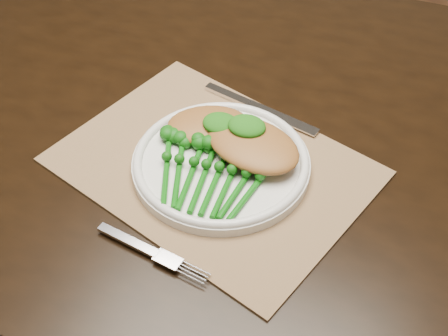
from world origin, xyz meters
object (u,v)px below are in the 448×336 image
(dinner_plate, at_px, (221,162))
(broccolini_bundle, at_px, (209,179))
(dining_table, at_px, (208,252))
(placemat, at_px, (213,166))
(chicken_fillet_left, at_px, (208,125))

(dinner_plate, distance_m, broccolini_bundle, 0.04)
(broccolini_bundle, bearing_deg, dining_table, 109.54)
(dining_table, height_order, broccolini_bundle, broccolini_bundle)
(dinner_plate, height_order, broccolini_bundle, broccolini_bundle)
(placemat, height_order, dinner_plate, dinner_plate)
(placemat, distance_m, dinner_plate, 0.02)
(placemat, distance_m, chicken_fillet_left, 0.06)
(chicken_fillet_left, bearing_deg, broccolini_bundle, -93.30)
(dinner_plate, bearing_deg, broccolini_bundle, -91.52)
(dining_table, bearing_deg, placemat, -61.97)
(dining_table, distance_m, broccolini_bundle, 0.43)
(chicken_fillet_left, bearing_deg, dining_table, 91.84)
(dinner_plate, height_order, chicken_fillet_left, chicken_fillet_left)
(chicken_fillet_left, relative_size, broccolini_bundle, 0.70)
(chicken_fillet_left, bearing_deg, dinner_plate, -77.86)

